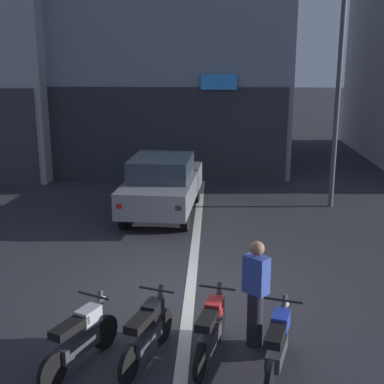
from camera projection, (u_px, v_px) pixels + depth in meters
name	position (u px, v px, depth m)	size (l,w,h in m)	color
ground_plane	(190.00, 292.00, 9.85)	(120.00, 120.00, 0.00)	#2B2B30
lane_centre_line	(200.00, 203.00, 15.65)	(0.20, 18.00, 0.01)	silver
building_mid_block	(167.00, 28.00, 21.13)	(9.12, 8.47, 10.52)	gray
car_grey_crossing_near	(163.00, 183.00, 14.33)	(2.04, 4.21, 1.64)	black
street_lamp	(341.00, 49.00, 14.21)	(0.36, 0.36, 7.31)	#47474C
motorcycle_silver_row_leftmost	(81.00, 338.00, 7.40)	(0.79, 1.54, 0.98)	black
motorcycle_black_row_left_mid	(147.00, 331.00, 7.58)	(0.67, 1.61, 0.98)	black
motorcycle_red_row_centre	(211.00, 329.00, 7.64)	(0.59, 1.64, 0.98)	black
motorcycle_blue_row_right_mid	(278.00, 344.00, 7.24)	(0.63, 1.63, 0.98)	black
person_by_motorcycles	(256.00, 293.00, 7.87)	(0.42, 0.40, 1.67)	#23232D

